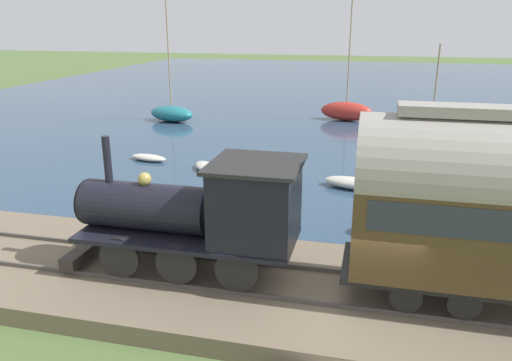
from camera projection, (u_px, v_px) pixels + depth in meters
name	position (u px, v px, depth m)	size (l,w,h in m)	color
ground_plane	(362.00, 321.00, 12.43)	(200.00, 200.00, 0.00)	#516B38
harbor_water	(377.00, 91.00, 52.77)	(80.00, 80.00, 0.01)	#2D4760
rail_embankment	(363.00, 301.00, 12.82)	(5.55, 56.00, 0.64)	#756651
steam_locomotive	(205.00, 209.00, 13.09)	(2.34, 6.40, 3.60)	black
sailboat_teal	(172.00, 113.00, 36.80)	(2.52, 3.87, 9.17)	#1E707A
sailboat_white	(431.00, 134.00, 29.38)	(3.05, 6.00, 5.90)	white
sailboat_red	(346.00, 111.00, 37.10)	(2.00, 4.02, 9.43)	#B72D23
rowboat_near_shore	(353.00, 183.00, 22.16)	(1.61, 2.77, 0.49)	beige
rowboat_off_pier	(207.00, 167.00, 24.80)	(2.26, 2.11, 0.36)	beige
rowboat_mid_harbor	(149.00, 158.00, 26.57)	(1.16, 2.22, 0.33)	beige
rowboat_far_out	(383.00, 225.00, 17.59)	(1.85, 2.37, 0.52)	beige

